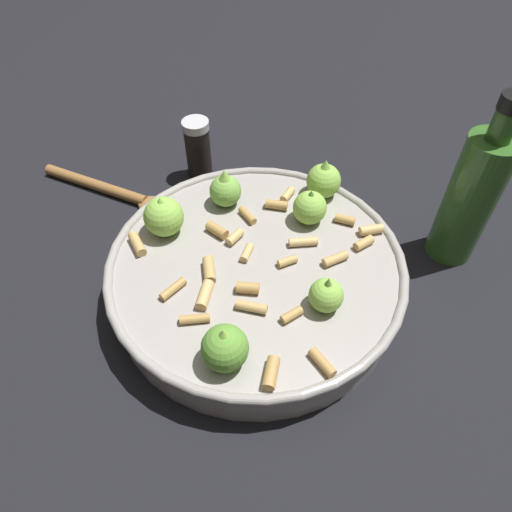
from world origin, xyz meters
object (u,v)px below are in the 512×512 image
Objects in this scene: cooking_pan at (256,270)px; pepper_shaker at (198,149)px; wooden_spoon at (114,191)px; olive_oil_bottle at (471,197)px.

pepper_shaker is (-0.02, -0.24, 0.01)m from cooking_pan.
cooking_pan is 1.87× the size of wooden_spoon.
cooking_pan is 0.27m from olive_oil_bottle.
pepper_shaker is 0.42× the size of olive_oil_bottle.
wooden_spoon is at bearing -3.46° from pepper_shaker.
cooking_pan is 1.56× the size of olive_oil_bottle.
wooden_spoon is (0.11, -0.25, -0.03)m from cooking_pan.
olive_oil_bottle is (-0.24, 0.29, 0.05)m from pepper_shaker.
cooking_pan is 0.24m from pepper_shaker.
pepper_shaker is 0.38m from olive_oil_bottle.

